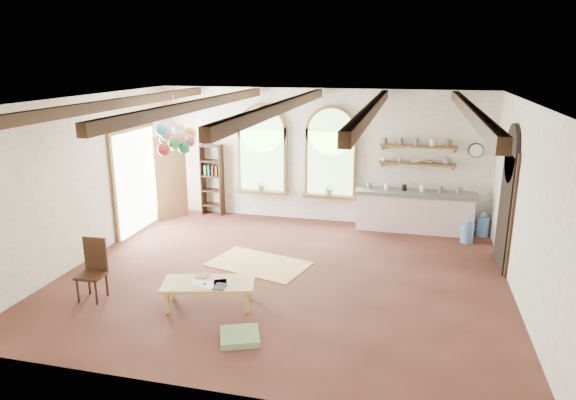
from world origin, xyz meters
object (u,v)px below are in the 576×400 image
(side_chair, at_px, (93,282))
(balloon_cluster, at_px, (176,139))
(coffee_table, at_px, (209,285))
(kitchen_counter, at_px, (414,211))

(side_chair, relative_size, balloon_cluster, 0.89)
(coffee_table, bearing_deg, kitchen_counter, 55.58)
(coffee_table, height_order, balloon_cluster, balloon_cluster)
(side_chair, xyz_separation_m, balloon_cluster, (0.45, 2.45, 2.04))
(kitchen_counter, height_order, coffee_table, kitchen_counter)
(kitchen_counter, height_order, side_chair, side_chair)
(kitchen_counter, distance_m, coffee_table, 5.62)
(kitchen_counter, relative_size, side_chair, 2.61)
(coffee_table, bearing_deg, side_chair, -173.88)
(coffee_table, bearing_deg, balloon_cluster, 124.34)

